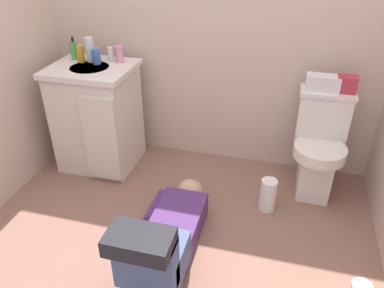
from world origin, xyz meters
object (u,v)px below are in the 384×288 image
Objects in this scene: vanity_cabinet at (98,116)px; tissue_box at (323,83)px; person_plumber at (166,235)px; bottle_amber at (81,54)px; bottle_white at (111,54)px; soap_dispenser at (74,50)px; bottle_blue at (96,57)px; faucet at (99,54)px; bottle_pink at (119,54)px; bottle_clear at (90,50)px; toiletry_bag at (347,84)px; paper_towel_roll at (268,195)px; toilet at (319,146)px.

tissue_box is (1.62, 0.15, 0.38)m from vanity_cabinet.
person_plumber is (0.83, -0.85, -0.24)m from vanity_cabinet.
bottle_white is (0.20, 0.08, -0.01)m from bottle_amber.
soap_dispenser reaches higher than bottle_white.
person_plumber is 1.40m from bottle_blue.
bottle_white is at bearing 50.06° from bottle_blue.
bottle_white reaches higher than faucet.
tissue_box is 1.52m from bottle_white.
bottle_pink is at bearing -1.58° from faucet.
soap_dispenser is at bearing 169.87° from bottle_clear.
tissue_box is at bearing 180.00° from toiletry_bag.
vanity_cabinet is at bearing -32.84° from bottle_amber.
tissue_box is at bearing 0.92° from soap_dispenser.
bottle_amber reaches higher than bottle_white.
bottle_white is 0.87× the size of bottle_pink.
toiletry_bag is at bearing 1.75° from bottle_clear.
paper_towel_roll is at bearing -12.49° from bottle_amber.
person_plumber is 8.59× the size of toiletry_bag.
vanity_cabinet is 1.21m from person_plumber.
toilet is 3.16× the size of paper_towel_roll.
person_plumber is 6.42× the size of soap_dispenser.
toilet reaches higher than paper_towel_roll.
soap_dispenser reaches higher than bottle_blue.
faucet is at bearing 178.42° from bottle_pink.
bottle_blue is 0.46× the size of paper_towel_roll.
bottle_blue is (-0.80, 0.91, 0.70)m from person_plumber.
bottle_clear is at bearing 114.57° from vanity_cabinet.
vanity_cabinet is at bearing -174.52° from tissue_box.
paper_towel_roll is at bearing -13.33° from bottle_blue.
bottle_amber is at bearing -177.20° from tissue_box.
paper_towel_roll is at bearing -133.20° from toilet.
person_plumber is 0.80m from paper_towel_roll.
bottle_clear reaches higher than faucet.
paper_towel_roll is at bearing -121.88° from tissue_box.
faucet is 1.62m from tissue_box.
bottle_blue is at bearing 70.18° from vanity_cabinet.
tissue_box is (1.62, 0.01, -0.07)m from faucet.
bottle_amber is at bearing -155.54° from bottle_clear.
faucet is 0.42× the size of paper_towel_roll.
paper_towel_roll is (-0.41, -0.41, -0.69)m from toiletry_bag.
bottle_clear reaches higher than paper_towel_roll.
tissue_box is 1.60m from bottle_blue.
bottle_clear is at bearing 132.65° from person_plumber.
bottle_pink is 0.51× the size of paper_towel_roll.
faucet is 0.45× the size of tissue_box.
toilet is 4.52× the size of soap_dispenser.
vanity_cabinet is 1.81m from toiletry_bag.
bottle_blue reaches higher than faucet.
bottle_clear reaches higher than person_plumber.
toilet is at bearing -2.99° from bottle_white.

